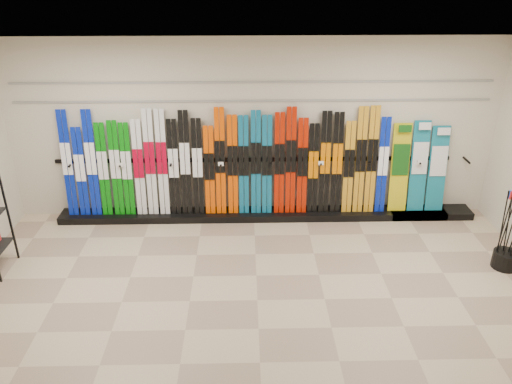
{
  "coord_description": "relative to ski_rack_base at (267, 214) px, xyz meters",
  "views": [
    {
      "loc": [
        -0.14,
        -5.3,
        4.11
      ],
      "look_at": [
        0.01,
        1.0,
        1.1
      ],
      "focal_mm": 35.0,
      "sensor_mm": 36.0,
      "label": 1
    }
  ],
  "objects": [
    {
      "name": "floor",
      "position": [
        -0.22,
        -2.28,
        -0.06
      ],
      "size": [
        8.0,
        8.0,
        0.0
      ],
      "primitive_type": "plane",
      "color": "gray",
      "rests_on": "ground"
    },
    {
      "name": "back_wall",
      "position": [
        -0.22,
        0.22,
        1.44
      ],
      "size": [
        8.0,
        0.0,
        8.0
      ],
      "primitive_type": "plane",
      "rotation": [
        1.57,
        0.0,
        0.0
      ],
      "color": "beige",
      "rests_on": "floor"
    },
    {
      "name": "ceiling",
      "position": [
        -0.22,
        -2.28,
        2.94
      ],
      "size": [
        8.0,
        8.0,
        0.0
      ],
      "primitive_type": "plane",
      "rotation": [
        3.14,
        0.0,
        0.0
      ],
      "color": "silver",
      "rests_on": "back_wall"
    },
    {
      "name": "ski_rack_base",
      "position": [
        0.0,
        0.0,
        0.0
      ],
      "size": [
        8.0,
        0.4,
        0.12
      ],
      "primitive_type": "cube",
      "color": "black",
      "rests_on": "floor"
    },
    {
      "name": "skis",
      "position": [
        -0.66,
        0.04,
        0.9
      ],
      "size": [
        5.37,
        0.2,
        1.82
      ],
      "color": "#081FA6",
      "rests_on": "ski_rack_base"
    },
    {
      "name": "snowboards",
      "position": [
        2.54,
        0.08,
        0.81
      ],
      "size": [
        0.94,
        0.24,
        1.55
      ],
      "color": "gold",
      "rests_on": "ski_rack_base"
    },
    {
      "name": "pole_bin",
      "position": [
        3.38,
        -1.59,
        0.07
      ],
      "size": [
        0.36,
        0.36,
        0.25
      ],
      "primitive_type": "cylinder",
      "color": "black",
      "rests_on": "floor"
    },
    {
      "name": "ski_poles",
      "position": [
        3.36,
        -1.6,
        0.55
      ],
      "size": [
        0.31,
        0.19,
        1.18
      ],
      "color": "black",
      "rests_on": "pole_bin"
    },
    {
      "name": "slatwall_rail_0",
      "position": [
        -0.22,
        0.2,
        1.94
      ],
      "size": [
        7.6,
        0.02,
        0.03
      ],
      "primitive_type": "cube",
      "color": "gray",
      "rests_on": "back_wall"
    },
    {
      "name": "slatwall_rail_1",
      "position": [
        -0.22,
        0.2,
        2.24
      ],
      "size": [
        7.6,
        0.02,
        0.03
      ],
      "primitive_type": "cube",
      "color": "gray",
      "rests_on": "back_wall"
    }
  ]
}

